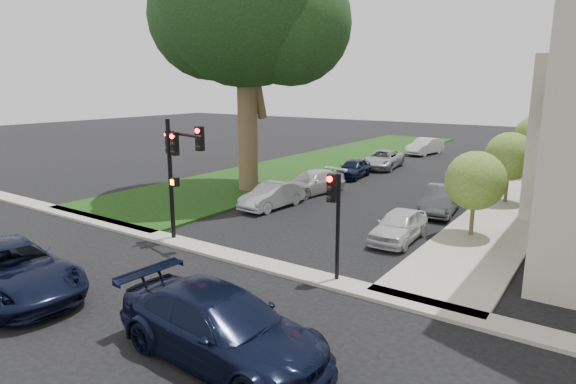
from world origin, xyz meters
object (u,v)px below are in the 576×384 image
Objects in this scene: car_parked_0 at (399,225)px; car_parked_5 at (272,196)px; small_tree_a at (475,181)px; car_parked_9 at (425,146)px; traffic_signal_main at (177,159)px; car_parked_1 at (441,200)px; small_tree_c at (536,136)px; car_cross_far at (221,326)px; car_parked_6 at (312,182)px; car_parked_7 at (353,168)px; car_cross_near at (10,270)px; car_parked_8 at (382,159)px; small_tree_b at (510,157)px; car_parked_2 at (466,185)px; traffic_signal_secondary at (335,207)px.

car_parked_5 reaches higher than car_parked_0.
small_tree_a is 25.15m from car_parked_9.
car_parked_1 is at bearing 55.02° from traffic_signal_main.
small_tree_c is 13.39m from car_parked_1.
car_parked_9 is at bearing 90.66° from traffic_signal_main.
car_parked_5 is at bearing -175.61° from small_tree_a.
car_cross_far is 1.23× the size of car_parked_6.
small_tree_c is 12.57m from car_parked_7.
car_parked_9 is (-7.58, 35.80, -0.07)m from car_cross_far.
car_parked_0 is at bearing -60.43° from car_parked_7.
car_parked_8 is at bearing 5.87° from car_cross_near.
small_tree_b is at bearing 41.65° from car_parked_5.
car_parked_5 is at bearing -77.84° from car_parked_6.
small_tree_c is at bearing 6.42° from car_parked_8.
car_parked_8 is (-7.81, 10.71, 0.01)m from car_parked_1.
car_parked_9 reaches higher than car_parked_7.
traffic_signal_main is 9.44m from car_cross_far.
traffic_signal_main is at bearing -79.84° from car_parked_9.
car_parked_5 is at bearing -80.12° from car_parked_9.
traffic_signal_main is 1.00× the size of car_parked_8.
small_tree_b is at bearing 73.37° from car_parked_0.
traffic_signal_main is at bearing -85.22° from car_parked_5.
car_parked_6 is at bearing -159.36° from small_tree_b.
small_tree_a is 0.73× the size of car_parked_8.
car_parked_1 is (-2.28, -13.01, -2.17)m from small_tree_c.
car_parked_1 is at bearing -60.34° from car_parked_8.
car_parked_2 is 9.77m from car_parked_8.
traffic_signal_secondary is at bearing 4.74° from car_cross_far.
small_tree_b is 12.33m from car_parked_8.
traffic_signal_secondary is at bearing -93.93° from car_parked_0.
small_tree_a is 0.80× the size of car_parked_9.
car_cross_far is (-2.38, -19.83, -1.74)m from small_tree_b.
car_parked_7 is (-7.89, 5.98, -0.04)m from car_parked_1.
car_parked_0 is 1.00× the size of car_parked_7.
car_parked_0 is 0.83× the size of car_parked_2.
small_tree_b is at bearing -16.89° from car_parked_7.
small_tree_c is 0.93× the size of car_parked_6.
car_parked_1 is 0.83× the size of car_parked_8.
car_parked_8 is (-7.79, 5.90, 0.06)m from car_parked_2.
small_tree_b is at bearing 52.59° from car_parked_1.
small_tree_b is 0.84× the size of car_parked_2.
traffic_signal_main is at bearing -146.97° from car_parked_0.
car_parked_7 is 4.73m from car_parked_8.
car_cross_far is at bearing -75.67° from car_parked_7.
small_tree_a reaches higher than car_parked_1.
small_tree_c reaches higher than car_parked_1.
small_tree_a is at bearing -57.11° from car_parked_9.
car_cross_near is 7.68m from car_cross_far.
car_cross_far reaches higher than car_parked_5.
car_parked_0 is at bearing -104.27° from small_tree_b.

